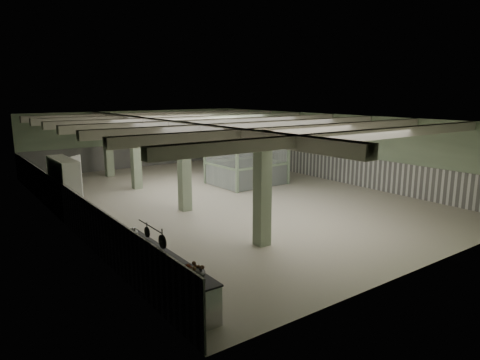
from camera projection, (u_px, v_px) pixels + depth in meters
floor at (223, 197)px, 19.70m from camera, size 20.00×20.00×0.00m
ceiling at (222, 118)px, 18.98m from camera, size 14.00×20.00×0.02m
wall_back at (136, 139)px, 27.29m from camera, size 14.00×0.02×3.60m
wall_front at (429, 204)px, 11.40m from camera, size 14.00×0.02×3.60m
wall_left at (60, 175)px, 15.33m from camera, size 0.02×20.00×3.60m
wall_right at (329, 147)px, 23.36m from camera, size 0.02×20.00×3.60m
wainscot_left at (63, 204)px, 15.56m from camera, size 0.05×19.90×1.50m
wainscot_right at (328, 166)px, 23.55m from camera, size 0.05×19.90×1.50m
wainscot_back at (137, 155)px, 27.48m from camera, size 13.90×0.05×1.50m
girder at (172, 126)px, 17.60m from camera, size 0.45×19.90×0.40m
beam_a at (357, 136)px, 13.06m from camera, size 13.90×0.35×0.32m
beam_b at (300, 130)px, 15.05m from camera, size 13.90×0.35×0.32m
beam_c at (257, 126)px, 17.03m from camera, size 13.90×0.35×0.32m
beam_d at (222, 122)px, 19.02m from camera, size 13.90×0.35×0.32m
beam_e at (194, 119)px, 21.01m from camera, size 13.90×0.35×0.32m
beam_f at (171, 117)px, 22.99m from camera, size 13.90×0.35×0.32m
beam_g at (152, 115)px, 24.98m from camera, size 13.90×0.35×0.32m
column_a at (262, 189)px, 13.14m from camera, size 0.42×0.42×3.60m
column_b at (184, 167)px, 17.12m from camera, size 0.42×0.42×3.60m
column_c at (136, 153)px, 21.09m from camera, size 0.42×0.42×3.60m
column_d at (108, 145)px, 24.27m from camera, size 0.42×0.42×3.60m
hook_rail at (150, 226)px, 9.32m from camera, size 0.02×1.20×0.02m
pendant_front at (310, 140)px, 15.41m from camera, size 0.44×0.44×0.22m
pendant_mid at (225, 129)px, 19.78m from camera, size 0.44×0.44×0.22m
pendant_back at (175, 123)px, 23.75m from camera, size 0.44×0.44×0.22m
prep_counter at (157, 272)px, 10.30m from camera, size 0.81×4.60×0.91m
pitcher_near at (135, 238)px, 11.04m from camera, size 0.21×0.24×0.27m
pitcher_far at (135, 232)px, 11.46m from camera, size 0.23×0.25×0.26m
veg_colander at (194, 270)px, 9.09m from camera, size 0.61×0.61×0.22m
orange_bowl at (127, 233)px, 11.68m from camera, size 0.25×0.25×0.09m
skillet_near at (162, 242)px, 9.00m from camera, size 0.04×0.30×0.30m
skillet_far at (147, 232)px, 9.62m from camera, size 0.03×0.24×0.24m
walkin_cooler at (65, 187)px, 16.47m from camera, size 1.15×2.53×2.32m
guard_booth at (247, 147)px, 22.18m from camera, size 3.68×3.14×2.91m
filing_cabinet at (271, 165)px, 23.97m from camera, size 0.62×0.77×1.46m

